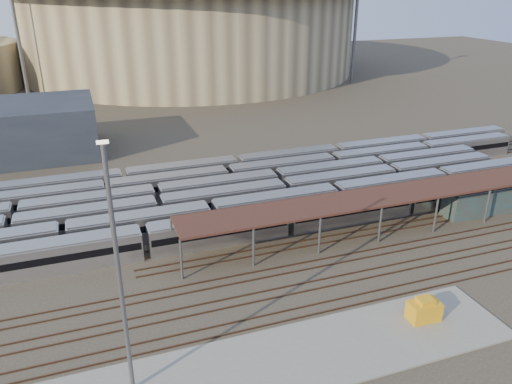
% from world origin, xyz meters
% --- Properties ---
extents(ground, '(420.00, 420.00, 0.00)m').
position_xyz_m(ground, '(0.00, 0.00, 0.00)').
color(ground, '#383026').
rests_on(ground, ground).
extents(apron, '(50.00, 9.00, 0.20)m').
position_xyz_m(apron, '(-5.00, -15.00, 0.10)').
color(apron, gray).
rests_on(apron, ground).
extents(subway_trains, '(127.63, 23.90, 3.60)m').
position_xyz_m(subway_trains, '(0.44, 18.50, 1.80)').
color(subway_trains, silver).
rests_on(subway_trains, ground).
extents(inspection_shed, '(60.30, 6.00, 5.30)m').
position_xyz_m(inspection_shed, '(22.00, 4.00, 4.98)').
color(inspection_shed, '#5C5C61').
rests_on(inspection_shed, ground).
extents(empty_tracks, '(170.00, 9.62, 0.18)m').
position_xyz_m(empty_tracks, '(0.00, -5.00, 0.09)').
color(empty_tracks, '#4C3323').
rests_on(empty_tracks, ground).
extents(stadium, '(124.00, 124.00, 32.50)m').
position_xyz_m(stadium, '(25.00, 140.00, 16.47)').
color(stadium, tan).
rests_on(stadium, ground).
extents(floodlight_0, '(4.00, 1.00, 38.40)m').
position_xyz_m(floodlight_0, '(-30.00, 110.00, 20.65)').
color(floodlight_0, '#5C5C61').
rests_on(floodlight_0, ground).
extents(floodlight_2, '(4.00, 1.00, 38.40)m').
position_xyz_m(floodlight_2, '(70.00, 100.00, 20.65)').
color(floodlight_2, '#5C5C61').
rests_on(floodlight_2, ground).
extents(floodlight_3, '(4.00, 1.00, 38.40)m').
position_xyz_m(floodlight_3, '(-10.00, 160.00, 20.65)').
color(floodlight_3, '#5C5C61').
rests_on(floodlight_3, ground).
extents(teal_boxcar, '(16.27, 3.15, 3.80)m').
position_xyz_m(teal_boxcar, '(38.73, 4.00, 1.90)').
color(teal_boxcar, '#214C54').
rests_on(teal_boxcar, ground).
extents(yard_light_pole, '(0.81, 0.36, 21.29)m').
position_xyz_m(yard_light_pole, '(-15.32, -13.84, 10.93)').
color(yard_light_pole, '#5C5C61').
rests_on(yard_light_pole, apron).
extents(yellow_equipment, '(3.17, 2.08, 1.92)m').
position_xyz_m(yellow_equipment, '(12.95, -14.19, 1.16)').
color(yellow_equipment, orange).
rests_on(yellow_equipment, apron).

